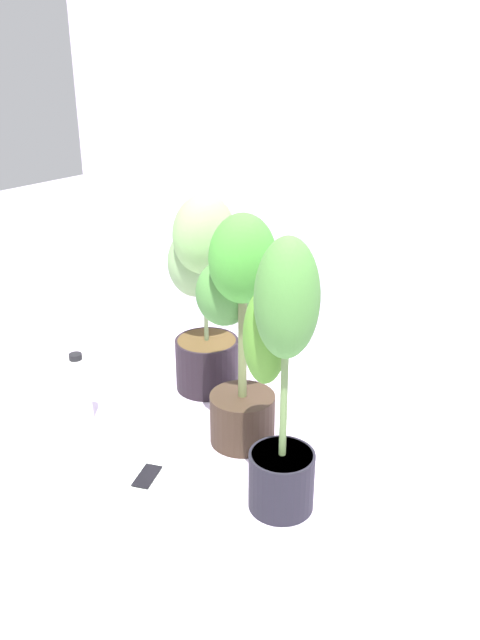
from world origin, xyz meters
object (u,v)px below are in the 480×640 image
(potted_plant_back_left, at_px, (203,287))
(nutrient_bottle, at_px, (79,389))
(cell_phone, at_px, (147,477))
(potted_plant_front_right, at_px, (280,371))
(potted_plant_center, at_px, (238,324))

(potted_plant_back_left, height_order, nutrient_bottle, potted_plant_back_left)
(cell_phone, xyz_separation_m, nutrient_bottle, (-0.42, 0.10, 0.12))
(potted_plant_front_right, distance_m, nutrient_bottle, 0.85)
(potted_plant_back_left, bearing_deg, potted_plant_center, -32.68)
(potted_plant_center, xyz_separation_m, potted_plant_back_left, (-0.32, 0.21, -0.02))
(potted_plant_front_right, height_order, potted_plant_back_left, potted_plant_front_right)
(potted_plant_center, xyz_separation_m, nutrient_bottle, (-0.50, -0.25, -0.30))
(potted_plant_center, xyz_separation_m, cell_phone, (-0.08, -0.35, -0.41))
(nutrient_bottle, bearing_deg, potted_plant_center, 26.29)
(nutrient_bottle, bearing_deg, cell_phone, -13.16)
(potted_plant_center, distance_m, nutrient_bottle, 0.63)
(potted_plant_front_right, relative_size, potted_plant_center, 1.04)
(potted_plant_front_right, relative_size, potted_plant_back_left, 1.07)
(potted_plant_front_right, height_order, potted_plant_center, potted_plant_front_right)
(cell_phone, bearing_deg, potted_plant_center, 55.28)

